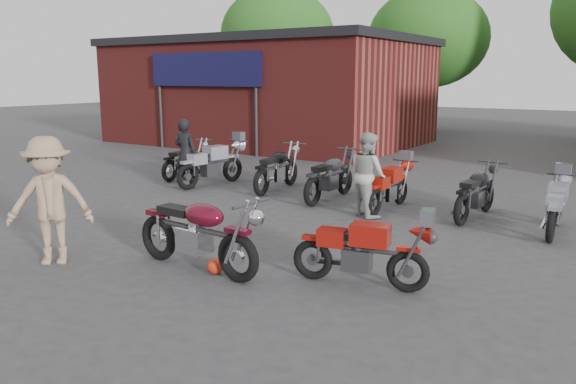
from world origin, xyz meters
The scene contains 17 objects.
ground centered at (0.00, 0.00, 0.00)m, with size 90.00×90.00×0.00m, color #343436.
brick_building centered at (-9.00, 14.00, 2.00)m, with size 12.00×8.00×4.00m, color maroon.
tree_0 centered at (-14.00, 22.00, 4.10)m, with size 6.56×6.56×8.20m, color #1E4F15, non-canonical shape.
tree_1 centered at (-5.00, 22.00, 3.70)m, with size 5.92×5.92×7.40m, color #1E4F15, non-canonical shape.
vintage_motorcycle centered at (-0.44, -0.06, 0.65)m, with size 2.23×0.73×1.29m, color #4F0918, non-canonical shape.
sportbike centered at (1.78, 0.69, 0.52)m, with size 1.80×0.59×1.04m, color #A0150D, non-canonical shape.
helmet centered at (-0.18, -0.02, 0.11)m, with size 0.25×0.25×0.23m, color #B72A13.
person_dark centered at (-4.91, 4.45, 0.86)m, with size 0.63×0.41×1.73m, color black.
person_light centered at (0.18, 4.25, 0.85)m, with size 0.82×0.64×1.69m, color #A8A9A5.
person_tan centered at (-2.53, -0.97, 0.96)m, with size 1.24×0.71×1.92m, color #9E7E62.
row_bike_0 centered at (-5.86, 5.48, 0.55)m, with size 1.89×0.62×1.09m, color black, non-canonical shape.
row_bike_1 centered at (-4.54, 5.03, 0.61)m, with size 2.09×0.69×1.21m, color #9B9DA9, non-canonical shape.
row_bike_2 centered at (-2.79, 5.42, 0.60)m, with size 2.06×0.68×1.20m, color black, non-canonical shape.
row_bike_3 centered at (-1.16, 5.16, 0.60)m, with size 2.08×0.69×1.21m, color #252628, non-canonical shape.
row_bike_4 centered at (0.34, 4.97, 0.53)m, with size 1.84×0.61×1.07m, color #AD1C0E, non-canonical shape.
row_bike_5 centered at (2.06, 5.26, 0.57)m, with size 1.98×0.65×1.15m, color black, non-canonical shape.
row_bike_6 centered at (3.55, 4.93, 0.53)m, with size 1.84×0.61×1.07m, color gray, non-canonical shape.
Camera 1 is at (4.84, -5.83, 2.77)m, focal length 35.00 mm.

